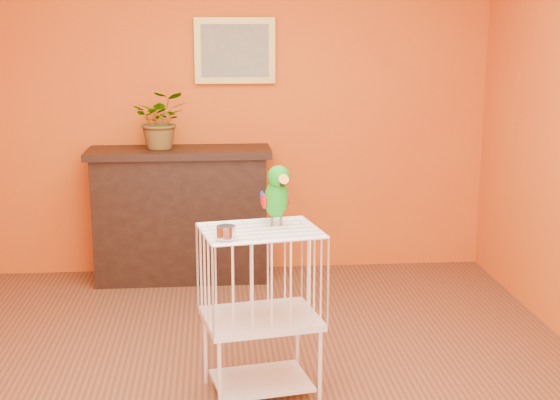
{
  "coord_description": "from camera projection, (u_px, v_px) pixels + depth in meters",
  "views": [
    {
      "loc": [
        -0.18,
        -3.87,
        1.91
      ],
      "look_at": [
        0.16,
        0.05,
        1.05
      ],
      "focal_mm": 50.0,
      "sensor_mm": 36.0,
      "label": 1
    }
  ],
  "objects": [
    {
      "name": "ground",
      "position": [
        251.0,
        392.0,
        4.19
      ],
      "size": [
        4.5,
        4.5,
        0.0
      ],
      "primitive_type": "plane",
      "color": "brown",
      "rests_on": "ground"
    },
    {
      "name": "room_shell",
      "position": [
        249.0,
        97.0,
        3.85
      ],
      "size": [
        4.5,
        4.5,
        4.5
      ],
      "color": "#D25D13",
      "rests_on": "ground"
    },
    {
      "name": "console_cabinet",
      "position": [
        181.0,
        215.0,
        6.0
      ],
      "size": [
        1.38,
        0.5,
        1.03
      ],
      "color": "black",
      "rests_on": "ground"
    },
    {
      "name": "potted_plant",
      "position": [
        162.0,
        126.0,
        5.89
      ],
      "size": [
        0.4,
        0.44,
        0.34
      ],
      "primitive_type": "imported",
      "rotation": [
        0.0,
        0.0,
        0.01
      ],
      "color": "#26722D",
      "rests_on": "console_cabinet"
    },
    {
      "name": "framed_picture",
      "position": [
        235.0,
        51.0,
        5.97
      ],
      "size": [
        0.62,
        0.04,
        0.5
      ],
      "color": "#AC943D",
      "rests_on": "room_shell"
    },
    {
      "name": "birdcage",
      "position": [
        261.0,
        310.0,
        4.08
      ],
      "size": [
        0.66,
        0.55,
        0.91
      ],
      "rotation": [
        0.0,
        0.0,
        0.18
      ],
      "color": "white",
      "rests_on": "ground"
    },
    {
      "name": "feed_cup",
      "position": [
        226.0,
        232.0,
        3.79
      ],
      "size": [
        0.1,
        0.1,
        0.07
      ],
      "primitive_type": "cylinder",
      "color": "silver",
      "rests_on": "birdcage"
    },
    {
      "name": "parrot",
      "position": [
        276.0,
        194.0,
        4.05
      ],
      "size": [
        0.17,
        0.29,
        0.33
      ],
      "rotation": [
        0.0,
        0.0,
        0.25
      ],
      "color": "#59544C",
      "rests_on": "birdcage"
    }
  ]
}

